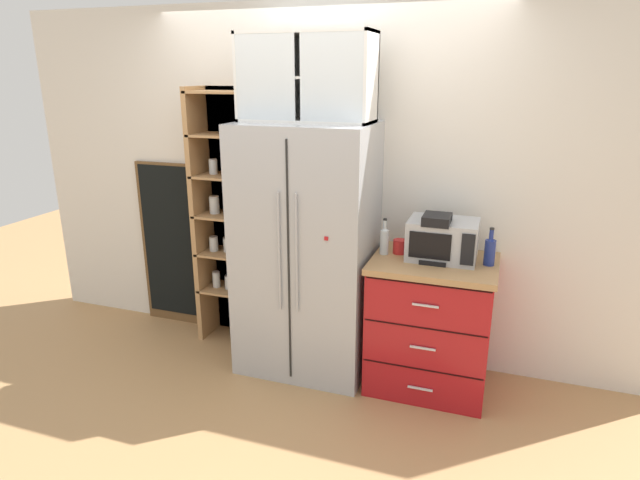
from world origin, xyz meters
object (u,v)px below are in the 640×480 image
object	(u,v)px
coffee_maker	(436,237)
chalkboard_menu	(174,245)
mug_red	(400,247)
microwave	(443,240)
refrigerator	(307,251)
mug_navy	(436,253)
bottle_clear	(384,239)
bottle_cobalt	(490,249)

from	to	relation	value
coffee_maker	chalkboard_menu	xyz separation A→B (m)	(-2.19, 0.28, -0.37)
coffee_maker	chalkboard_menu	distance (m)	2.23
coffee_maker	mug_red	distance (m)	0.27
microwave	refrigerator	bearing A→B (deg)	-175.92
microwave	mug_navy	world-z (taller)	microwave
coffee_maker	mug_navy	bearing A→B (deg)	81.03
chalkboard_menu	mug_red	bearing A→B (deg)	-6.51
mug_navy	chalkboard_menu	distance (m)	2.22
microwave	coffee_maker	distance (m)	0.06
mug_navy	coffee_maker	bearing A→B (deg)	-98.97
mug_navy	bottle_clear	bearing A→B (deg)	-179.91
coffee_maker	chalkboard_menu	world-z (taller)	chalkboard_menu
mug_red	bottle_clear	bearing A→B (deg)	-155.39
mug_red	microwave	bearing A→B (deg)	-3.06
microwave	bottle_clear	xyz separation A→B (m)	(-0.38, -0.03, -0.02)
refrigerator	mug_navy	world-z (taller)	refrigerator
mug_red	bottle_clear	size ratio (longest dim) A/B	0.50
bottle_clear	bottle_cobalt	world-z (taller)	same
coffee_maker	bottle_clear	distance (m)	0.34
refrigerator	coffee_maker	bearing A→B (deg)	1.53
refrigerator	bottle_cobalt	distance (m)	1.23
refrigerator	mug_red	distance (m)	0.65
mug_red	mug_navy	distance (m)	0.25
bottle_clear	chalkboard_menu	xyz separation A→B (m)	(-1.85, 0.27, -0.32)
chalkboard_menu	coffee_maker	bearing A→B (deg)	-7.27
chalkboard_menu	mug_navy	bearing A→B (deg)	-6.93
coffee_maker	mug_navy	world-z (taller)	coffee_maker
coffee_maker	chalkboard_menu	size ratio (longest dim) A/B	0.22
mug_red	chalkboard_menu	world-z (taller)	chalkboard_menu
coffee_maker	bottle_cobalt	xyz separation A→B (m)	(0.34, 0.02, -0.05)
refrigerator	chalkboard_menu	size ratio (longest dim) A/B	1.28
microwave	chalkboard_menu	bearing A→B (deg)	173.92
microwave	bottle_clear	distance (m)	0.38
microwave	bottle_cobalt	bearing A→B (deg)	-4.71
microwave	mug_red	size ratio (longest dim) A/B	3.60
mug_navy	bottle_cobalt	world-z (taller)	bottle_cobalt
refrigerator	chalkboard_menu	distance (m)	1.35
mug_navy	bottle_cobalt	size ratio (longest dim) A/B	0.45
refrigerator	bottle_clear	distance (m)	0.56
mug_red	refrigerator	bearing A→B (deg)	-172.83
coffee_maker	bottle_cobalt	distance (m)	0.34
bottle_cobalt	mug_navy	bearing A→B (deg)	-179.20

